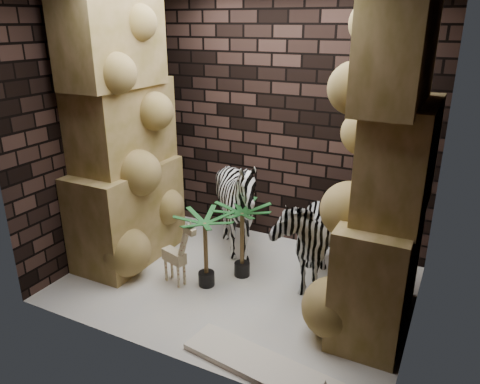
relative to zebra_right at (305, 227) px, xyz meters
The scene contains 13 objects.
floor 0.95m from the zebra_right, 147.92° to the right, with size 3.50×3.50×0.00m, color silver.
wall_back 1.37m from the zebra_right, 124.55° to the left, with size 3.50×3.50×0.00m, color black.
wall_front 1.94m from the zebra_right, 110.28° to the right, with size 3.50×3.50×0.00m, color black.
wall_left 2.54m from the zebra_right, behind, with size 3.00×3.00×0.00m, color black.
wall_right 1.49m from the zebra_right, 18.16° to the right, with size 3.00×3.00×0.00m, color black.
rock_pillar_left 2.22m from the zebra_right, 169.34° to the right, with size 0.68×1.30×3.00m, color tan, non-canonical shape.
rock_pillar_right 1.25m from the zebra_right, 24.72° to the right, with size 0.58×1.25×3.00m, color tan, non-canonical shape.
zebra_right is the anchor object (origin of this frame).
zebra_left 0.91m from the zebra_right, 166.50° to the left, with size 1.03×1.27×1.15m, color white.
giraffe_toy 1.37m from the zebra_right, 151.19° to the right, with size 0.41×0.14×0.80m, color beige, non-canonical shape.
palm_front 0.69m from the zebra_right, 162.32° to the right, with size 0.36×0.36×0.84m, color #18481C, non-canonical shape.
palm_back 1.05m from the zebra_right, 147.98° to the right, with size 0.36×0.36×0.81m, color #18481C, non-canonical shape.
surfboard 1.56m from the zebra_right, 81.90° to the right, with size 1.43×0.35×0.05m, color white.
Camera 1 is at (1.92, -3.73, 2.62)m, focal length 34.15 mm.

